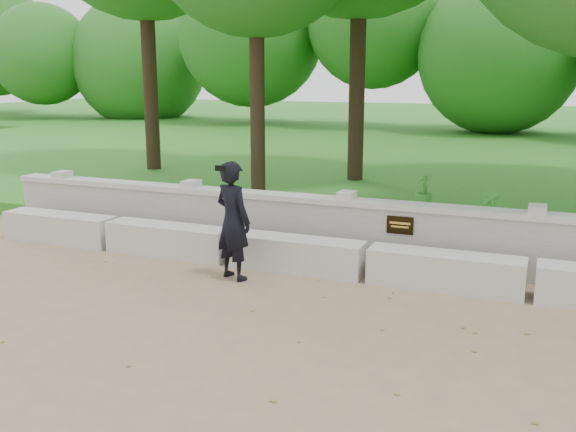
# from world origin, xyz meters

# --- Properties ---
(ground) EXTENTS (80.00, 80.00, 0.00)m
(ground) POSITION_xyz_m (0.00, 0.00, 0.00)
(ground) COLOR #8E7657
(ground) RESTS_ON ground
(lawn) EXTENTS (40.00, 22.00, 0.25)m
(lawn) POSITION_xyz_m (0.00, 14.00, 0.12)
(lawn) COLOR #2C6E1F
(lawn) RESTS_ON ground
(concrete_bench) EXTENTS (11.90, 0.45, 0.45)m
(concrete_bench) POSITION_xyz_m (0.00, 1.90, 0.22)
(concrete_bench) COLOR beige
(concrete_bench) RESTS_ON ground
(parapet_wall) EXTENTS (12.50, 0.35, 0.90)m
(parapet_wall) POSITION_xyz_m (0.00, 2.60, 0.46)
(parapet_wall) COLOR beige
(parapet_wall) RESTS_ON ground
(man_main) EXTENTS (0.66, 0.62, 1.54)m
(man_main) POSITION_xyz_m (-1.60, 1.27, 0.77)
(man_main) COLOR black
(man_main) RESTS_ON ground
(shrub_a) EXTENTS (0.35, 0.34, 0.55)m
(shrub_a) POSITION_xyz_m (-5.76, 3.30, 0.53)
(shrub_a) COLOR #3C9031
(shrub_a) RESTS_ON lawn
(shrub_b) EXTENTS (0.42, 0.41, 0.59)m
(shrub_b) POSITION_xyz_m (1.32, 4.30, 0.55)
(shrub_b) COLOR #3C9031
(shrub_b) RESTS_ON lawn
(shrub_d) EXTENTS (0.45, 0.45, 0.60)m
(shrub_d) POSITION_xyz_m (0.03, 5.63, 0.55)
(shrub_d) COLOR #3C9031
(shrub_d) RESTS_ON lawn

